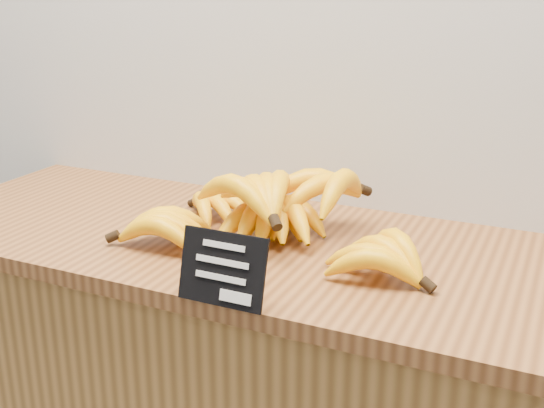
{
  "coord_description": "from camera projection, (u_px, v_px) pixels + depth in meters",
  "views": [
    {
      "loc": [
        0.66,
        1.68,
        1.4
      ],
      "look_at": [
        0.19,
        2.7,
        1.02
      ],
      "focal_mm": 45.0,
      "sensor_mm": 36.0,
      "label": 1
    }
  ],
  "objects": [
    {
      "name": "counter_top",
      "position": [
        283.0,
        250.0,
        1.26
      ],
      "size": [
        1.52,
        0.54,
        0.03
      ],
      "primitive_type": "cube",
      "color": "brown",
      "rests_on": "counter"
    },
    {
      "name": "banana_pile",
      "position": [
        273.0,
        215.0,
        1.25
      ],
      "size": [
        0.59,
        0.38,
        0.13
      ],
      "color": "#FFBC0A",
      "rests_on": "counter_top"
    },
    {
      "name": "chalkboard_sign",
      "position": [
        222.0,
        269.0,
        1.01
      ],
      "size": [
        0.14,
        0.04,
        0.11
      ],
      "primitive_type": "cube",
      "rotation": [
        -0.27,
        0.0,
        0.0
      ],
      "color": "black",
      "rests_on": "counter_top"
    }
  ]
}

